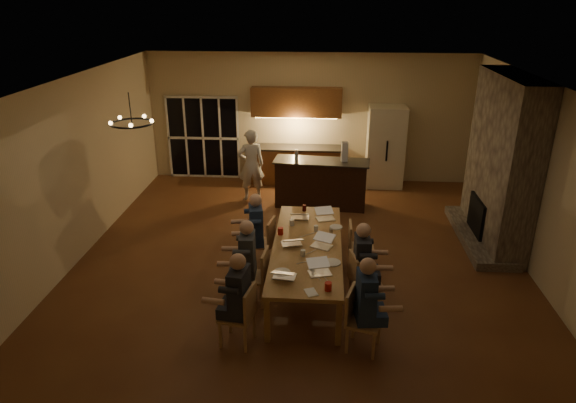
# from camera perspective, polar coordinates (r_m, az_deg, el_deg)

# --- Properties ---
(floor) EXTENTS (9.00, 9.00, 0.00)m
(floor) POSITION_cam_1_polar(r_m,az_deg,el_deg) (9.32, 1.24, -6.79)
(floor) COLOR brown
(floor) RESTS_ON ground
(back_wall) EXTENTS (8.00, 0.04, 3.20)m
(back_wall) POSITION_cam_1_polar(r_m,az_deg,el_deg) (13.00, 2.34, 9.24)
(back_wall) COLOR tan
(back_wall) RESTS_ON ground
(left_wall) EXTENTS (0.04, 9.00, 3.20)m
(left_wall) POSITION_cam_1_polar(r_m,az_deg,el_deg) (9.71, -23.14, 2.87)
(left_wall) COLOR tan
(left_wall) RESTS_ON ground
(right_wall) EXTENTS (0.04, 9.00, 3.20)m
(right_wall) POSITION_cam_1_polar(r_m,az_deg,el_deg) (9.38, 26.66, 1.64)
(right_wall) COLOR tan
(right_wall) RESTS_ON ground
(ceiling) EXTENTS (8.00, 9.00, 0.04)m
(ceiling) POSITION_cam_1_polar(r_m,az_deg,el_deg) (8.25, 1.43, 13.14)
(ceiling) COLOR white
(ceiling) RESTS_ON back_wall
(french_doors) EXTENTS (1.86, 0.08, 2.10)m
(french_doors) POSITION_cam_1_polar(r_m,az_deg,el_deg) (13.44, -9.38, 6.98)
(french_doors) COLOR black
(french_doors) RESTS_ON ground
(fireplace) EXTENTS (0.58, 2.50, 3.20)m
(fireplace) POSITION_cam_1_polar(r_m,az_deg,el_deg) (10.34, 22.69, 4.06)
(fireplace) COLOR #776C5D
(fireplace) RESTS_ON ground
(kitchenette) EXTENTS (2.24, 0.68, 2.40)m
(kitchenette) POSITION_cam_1_polar(r_m,az_deg,el_deg) (12.80, 0.91, 7.20)
(kitchenette) COLOR brown
(kitchenette) RESTS_ON ground
(refrigerator) EXTENTS (0.90, 0.68, 2.00)m
(refrigerator) POSITION_cam_1_polar(r_m,az_deg,el_deg) (12.88, 10.76, 5.98)
(refrigerator) COLOR beige
(refrigerator) RESTS_ON ground
(dining_table) EXTENTS (1.10, 3.16, 0.75)m
(dining_table) POSITION_cam_1_polar(r_m,az_deg,el_deg) (8.48, 2.11, -7.09)
(dining_table) COLOR #AA7344
(dining_table) RESTS_ON ground
(bar_island) EXTENTS (2.15, 0.87, 1.08)m
(bar_island) POSITION_cam_1_polar(r_m,az_deg,el_deg) (11.54, 3.69, 2.02)
(bar_island) COLOR black
(bar_island) RESTS_ON ground
(chair_left_near) EXTENTS (0.52, 0.52, 0.89)m
(chair_left_near) POSITION_cam_1_polar(r_m,az_deg,el_deg) (7.20, -5.70, -12.43)
(chair_left_near) COLOR tan
(chair_left_near) RESTS_ON ground
(chair_left_mid) EXTENTS (0.48, 0.48, 0.89)m
(chair_left_mid) POSITION_cam_1_polar(r_m,az_deg,el_deg) (8.05, -3.95, -8.27)
(chair_left_mid) COLOR tan
(chair_left_mid) RESTS_ON ground
(chair_left_far) EXTENTS (0.51, 0.51, 0.89)m
(chair_left_far) POSITION_cam_1_polar(r_m,az_deg,el_deg) (9.07, -3.07, -4.53)
(chair_left_far) COLOR tan
(chair_left_far) RESTS_ON ground
(chair_right_near) EXTENTS (0.55, 0.55, 0.89)m
(chair_right_near) POSITION_cam_1_polar(r_m,az_deg,el_deg) (7.13, 8.44, -12.97)
(chair_right_near) COLOR tan
(chair_right_near) RESTS_ON ground
(chair_right_mid) EXTENTS (0.53, 0.53, 0.89)m
(chair_right_mid) POSITION_cam_1_polar(r_m,az_deg,el_deg) (8.01, 8.60, -8.66)
(chair_right_mid) COLOR tan
(chair_right_mid) RESTS_ON ground
(chair_right_far) EXTENTS (0.44, 0.44, 0.89)m
(chair_right_far) POSITION_cam_1_polar(r_m,az_deg,el_deg) (8.96, 8.13, -5.10)
(chair_right_far) COLOR tan
(chair_right_far) RESTS_ON ground
(person_left_near) EXTENTS (0.68, 0.68, 1.38)m
(person_left_near) POSITION_cam_1_polar(r_m,az_deg,el_deg) (7.06, -5.42, -10.79)
(person_left_near) COLOR #22242C
(person_left_near) RESTS_ON ground
(person_right_near) EXTENTS (0.66, 0.66, 1.38)m
(person_right_near) POSITION_cam_1_polar(r_m,az_deg,el_deg) (7.01, 8.60, -11.25)
(person_right_near) COLOR navy
(person_right_near) RESTS_ON ground
(person_left_mid) EXTENTS (0.63, 0.63, 1.38)m
(person_left_mid) POSITION_cam_1_polar(r_m,az_deg,el_deg) (7.95, -4.50, -6.66)
(person_left_mid) COLOR #393E44
(person_left_mid) RESTS_ON ground
(person_right_mid) EXTENTS (0.62, 0.62, 1.38)m
(person_right_mid) POSITION_cam_1_polar(r_m,az_deg,el_deg) (7.92, 8.16, -6.99)
(person_right_mid) COLOR #22242C
(person_right_mid) RESTS_ON ground
(person_left_far) EXTENTS (0.70, 0.70, 1.38)m
(person_left_far) POSITION_cam_1_polar(r_m,az_deg,el_deg) (8.91, -3.55, -3.31)
(person_left_far) COLOR navy
(person_left_far) RESTS_ON ground
(standing_person) EXTENTS (0.70, 0.56, 1.67)m
(standing_person) POSITION_cam_1_polar(r_m,az_deg,el_deg) (11.86, -4.12, 4.08)
(standing_person) COLOR silver
(standing_person) RESTS_ON ground
(chandelier) EXTENTS (0.63, 0.63, 0.03)m
(chandelier) POSITION_cam_1_polar(r_m,az_deg,el_deg) (7.92, -16.96, 8.33)
(chandelier) COLOR black
(chandelier) RESTS_ON ceiling
(laptop_a) EXTENTS (0.36, 0.32, 0.23)m
(laptop_a) POSITION_cam_1_polar(r_m,az_deg,el_deg) (7.36, -0.39, -7.60)
(laptop_a) COLOR silver
(laptop_a) RESTS_ON dining_table
(laptop_b) EXTENTS (0.39, 0.36, 0.23)m
(laptop_b) POSITION_cam_1_polar(r_m,az_deg,el_deg) (7.45, 3.57, -7.25)
(laptop_b) COLOR silver
(laptop_b) RESTS_ON dining_table
(laptop_c) EXTENTS (0.39, 0.36, 0.23)m
(laptop_c) POSITION_cam_1_polar(r_m,az_deg,el_deg) (8.27, 0.37, -4.04)
(laptop_c) COLOR silver
(laptop_c) RESTS_ON dining_table
(laptop_d) EXTENTS (0.41, 0.39, 0.23)m
(laptop_d) POSITION_cam_1_polar(r_m,az_deg,el_deg) (8.20, 3.76, -4.32)
(laptop_d) COLOR silver
(laptop_d) RESTS_ON dining_table
(laptop_e) EXTENTS (0.33, 0.29, 0.23)m
(laptop_e) POSITION_cam_1_polar(r_m,az_deg,el_deg) (9.21, 1.38, -1.19)
(laptop_e) COLOR silver
(laptop_e) RESTS_ON dining_table
(laptop_f) EXTENTS (0.39, 0.36, 0.23)m
(laptop_f) POSITION_cam_1_polar(r_m,az_deg,el_deg) (9.18, 4.20, -1.32)
(laptop_f) COLOR silver
(laptop_f) RESTS_ON dining_table
(mug_front) EXTENTS (0.08, 0.08, 0.10)m
(mug_front) POSITION_cam_1_polar(r_m,az_deg,el_deg) (7.94, 1.67, -5.74)
(mug_front) COLOR silver
(mug_front) RESTS_ON dining_table
(mug_mid) EXTENTS (0.07, 0.07, 0.10)m
(mug_mid) POSITION_cam_1_polar(r_m,az_deg,el_deg) (8.75, 3.13, -2.99)
(mug_mid) COLOR silver
(mug_mid) RESTS_ON dining_table
(mug_back) EXTENTS (0.09, 0.09, 0.10)m
(mug_back) POSITION_cam_1_polar(r_m,az_deg,el_deg) (8.95, 0.43, -2.35)
(mug_back) COLOR silver
(mug_back) RESTS_ON dining_table
(redcup_near) EXTENTS (0.10, 0.10, 0.12)m
(redcup_near) POSITION_cam_1_polar(r_m,az_deg,el_deg) (7.10, 4.48, -9.40)
(redcup_near) COLOR #B2160B
(redcup_near) RESTS_ON dining_table
(redcup_mid) EXTENTS (0.09, 0.09, 0.12)m
(redcup_mid) POSITION_cam_1_polar(r_m,az_deg,el_deg) (8.61, -0.84, -3.31)
(redcup_mid) COLOR #B2160B
(redcup_mid) RESTS_ON dining_table
(can_silver) EXTENTS (0.07, 0.07, 0.12)m
(can_silver) POSITION_cam_1_polar(r_m,az_deg,el_deg) (7.65, 2.68, -6.83)
(can_silver) COLOR #B2B2B7
(can_silver) RESTS_ON dining_table
(can_cola) EXTENTS (0.07, 0.07, 0.12)m
(can_cola) POSITION_cam_1_polar(r_m,az_deg,el_deg) (9.52, 1.83, -0.72)
(can_cola) COLOR #3F0F0C
(can_cola) RESTS_ON dining_table
(can_right) EXTENTS (0.07, 0.07, 0.12)m
(can_right) POSITION_cam_1_polar(r_m,az_deg,el_deg) (8.60, 4.81, -3.43)
(can_right) COLOR #B2B2B7
(can_right) RESTS_ON dining_table
(plate_near) EXTENTS (0.25, 0.25, 0.02)m
(plate_near) POSITION_cam_1_polar(r_m,az_deg,el_deg) (7.79, 4.94, -6.76)
(plate_near) COLOR silver
(plate_near) RESTS_ON dining_table
(plate_left) EXTENTS (0.26, 0.26, 0.02)m
(plate_left) POSITION_cam_1_polar(r_m,az_deg,el_deg) (7.50, -0.70, -7.89)
(plate_left) COLOR silver
(plate_left) RESTS_ON dining_table
(plate_far) EXTENTS (0.22, 0.22, 0.02)m
(plate_far) POSITION_cam_1_polar(r_m,az_deg,el_deg) (8.92, 5.36, -2.84)
(plate_far) COLOR silver
(plate_far) RESTS_ON dining_table
(notepad) EXTENTS (0.21, 0.24, 0.01)m
(notepad) POSITION_cam_1_polar(r_m,az_deg,el_deg) (7.06, 2.58, -10.05)
(notepad) COLOR white
(notepad) RESTS_ON dining_table
(bar_bottle) EXTENTS (0.08, 0.08, 0.24)m
(bar_bottle) POSITION_cam_1_polar(r_m,az_deg,el_deg) (11.35, 0.94, 5.22)
(bar_bottle) COLOR #99999E
(bar_bottle) RESTS_ON bar_island
(bar_blender) EXTENTS (0.15, 0.15, 0.43)m
(bar_blender) POSITION_cam_1_polar(r_m,az_deg,el_deg) (11.32, 6.31, 5.54)
(bar_blender) COLOR silver
(bar_blender) RESTS_ON bar_island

